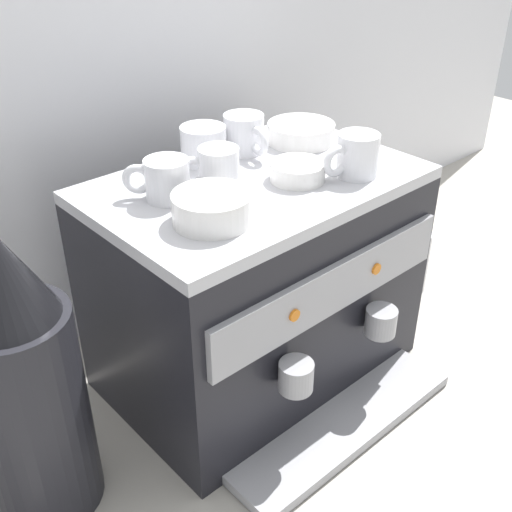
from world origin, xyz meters
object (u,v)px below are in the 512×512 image
(ceramic_cup_0, at_px, (165,179))
(ceramic_bowl_1, at_px, (212,209))
(ceramic_cup_1, at_px, (356,155))
(ceramic_cup_3, at_px, (202,144))
(espresso_machine, at_px, (258,282))
(ceramic_cup_2, at_px, (216,169))
(coffee_grinder, at_px, (25,385))
(milk_pitcher, at_px, (407,260))
(ceramic_bowl_2, at_px, (301,133))
(ceramic_cup_4, at_px, (245,134))
(ceramic_bowl_0, at_px, (298,172))

(ceramic_cup_0, relative_size, ceramic_bowl_1, 0.77)
(ceramic_cup_1, bearing_deg, ceramic_cup_3, 124.03)
(espresso_machine, bearing_deg, ceramic_cup_2, 167.79)
(ceramic_cup_1, relative_size, coffee_grinder, 0.22)
(ceramic_bowl_1, xyz_separation_m, milk_pitcher, (0.60, 0.05, -0.36))
(milk_pitcher, bearing_deg, espresso_machine, 177.40)
(ceramic_cup_2, bearing_deg, coffee_grinder, -176.83)
(ceramic_cup_0, distance_m, ceramic_bowl_2, 0.34)
(ceramic_cup_4, bearing_deg, espresso_machine, -121.12)
(ceramic_cup_2, relative_size, ceramic_cup_3, 0.85)
(ceramic_cup_1, distance_m, milk_pitcher, 0.50)
(espresso_machine, distance_m, ceramic_cup_4, 0.27)
(ceramic_bowl_2, height_order, coffee_grinder, coffee_grinder)
(ceramic_cup_2, bearing_deg, ceramic_cup_3, 62.61)
(ceramic_cup_1, distance_m, ceramic_bowl_1, 0.28)
(ceramic_cup_1, relative_size, ceramic_cup_4, 0.98)
(ceramic_cup_2, xyz_separation_m, coffee_grinder, (-0.37, -0.02, -0.22))
(ceramic_bowl_1, distance_m, ceramic_bowl_2, 0.36)
(ceramic_bowl_1, height_order, milk_pitcher, ceramic_bowl_1)
(ceramic_cup_3, relative_size, ceramic_bowl_2, 0.90)
(ceramic_cup_4, distance_m, milk_pitcher, 0.55)
(ceramic_cup_3, relative_size, milk_pitcher, 0.76)
(ceramic_cup_1, xyz_separation_m, ceramic_bowl_1, (-0.28, 0.03, -0.02))
(ceramic_cup_1, relative_size, milk_pitcher, 0.73)
(ceramic_cup_3, relative_size, ceramic_bowl_0, 1.25)
(ceramic_cup_1, distance_m, coffee_grinder, 0.63)
(espresso_machine, relative_size, ceramic_cup_3, 4.82)
(ceramic_cup_4, distance_m, ceramic_bowl_2, 0.12)
(ceramic_cup_3, relative_size, coffee_grinder, 0.24)
(ceramic_cup_1, xyz_separation_m, ceramic_cup_4, (-0.07, 0.20, -0.00))
(ceramic_cup_3, height_order, ceramic_bowl_2, ceramic_cup_3)
(espresso_machine, distance_m, ceramic_cup_2, 0.25)
(ceramic_bowl_0, distance_m, milk_pitcher, 0.54)
(ceramic_bowl_0, relative_size, coffee_grinder, 0.19)
(ceramic_cup_3, distance_m, coffee_grinder, 0.50)
(ceramic_cup_2, bearing_deg, espresso_machine, -12.21)
(espresso_machine, relative_size, ceramic_cup_4, 4.98)
(espresso_machine, distance_m, ceramic_cup_3, 0.27)
(ceramic_cup_2, relative_size, ceramic_bowl_0, 1.06)
(espresso_machine, bearing_deg, milk_pitcher, -2.60)
(ceramic_cup_2, relative_size, ceramic_cup_4, 0.88)
(espresso_machine, bearing_deg, ceramic_cup_1, -36.74)
(ceramic_bowl_2, bearing_deg, ceramic_cup_4, 164.44)
(coffee_grinder, bearing_deg, milk_pitcher, -1.03)
(ceramic_cup_3, bearing_deg, ceramic_cup_2, -117.39)
(ceramic_cup_3, distance_m, ceramic_bowl_0, 0.18)
(ceramic_cup_2, height_order, ceramic_bowl_1, ceramic_cup_2)
(ceramic_cup_0, bearing_deg, ceramic_bowl_0, -23.61)
(ceramic_cup_2, relative_size, milk_pitcher, 0.65)
(ceramic_cup_2, height_order, milk_pitcher, ceramic_cup_2)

